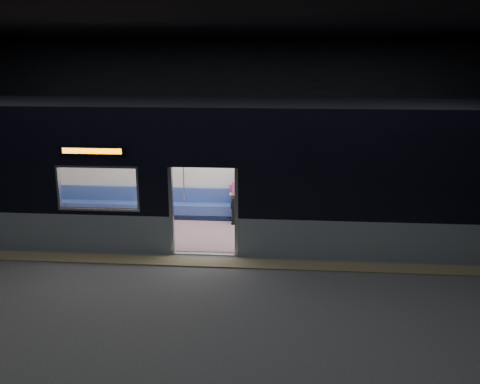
# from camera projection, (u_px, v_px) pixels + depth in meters

# --- Properties ---
(station_floor) EXTENTS (24.00, 14.00, 0.01)m
(station_floor) POSITION_uv_depth(u_px,v_px,m) (197.00, 273.00, 10.66)
(station_floor) COLOR #47494C
(station_floor) RESTS_ON ground
(station_envelope) EXTENTS (24.00, 14.00, 5.00)m
(station_envelope) POSITION_uv_depth(u_px,v_px,m) (193.00, 96.00, 9.71)
(station_envelope) COLOR black
(station_envelope) RESTS_ON station_floor
(tactile_strip) EXTENTS (22.80, 0.50, 0.03)m
(tactile_strip) POSITION_uv_depth(u_px,v_px,m) (201.00, 262.00, 11.18)
(tactile_strip) COLOR #8C7F59
(tactile_strip) RESTS_ON station_floor
(metro_car) EXTENTS (18.00, 3.04, 3.35)m
(metro_car) POSITION_uv_depth(u_px,v_px,m) (212.00, 163.00, 12.63)
(metro_car) COLOR gray
(metro_car) RESTS_ON station_floor
(passenger) EXTENTS (0.38, 0.65, 1.32)m
(passenger) POSITION_uv_depth(u_px,v_px,m) (238.00, 194.00, 13.82)
(passenger) COLOR black
(passenger) RESTS_ON metro_car
(handbag) EXTENTS (0.30, 0.28, 0.13)m
(handbag) POSITION_uv_depth(u_px,v_px,m) (237.00, 200.00, 13.65)
(handbag) COLOR black
(handbag) RESTS_ON passenger
(transit_map) EXTENTS (1.05, 0.03, 0.68)m
(transit_map) POSITION_uv_depth(u_px,v_px,m) (404.00, 169.00, 13.58)
(transit_map) COLOR white
(transit_map) RESTS_ON metro_car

